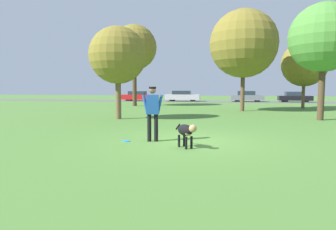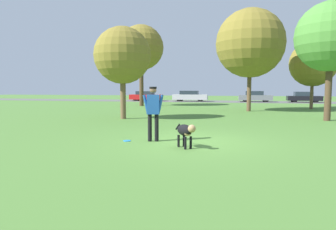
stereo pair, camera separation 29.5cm
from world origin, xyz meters
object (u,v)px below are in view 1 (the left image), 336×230
(tree_near_left, at_px, (118,55))
(parked_car_red, at_px, (138,96))
(person, at_px, (153,109))
(parked_car_silver, at_px, (182,96))
(tree_mid_center, at_px, (244,44))
(tree_far_left, at_px, (134,48))
(tree_far_right, at_px, (304,64))
(frisbee, at_px, (126,141))
(tree_near_right, at_px, (324,38))
(parked_car_grey, at_px, (247,96))
(parked_car_black, at_px, (295,97))
(dog, at_px, (186,131))

(tree_near_left, height_order, parked_car_red, tree_near_left)
(person, bearing_deg, parked_car_silver, 84.78)
(tree_mid_center, xyz_separation_m, parked_car_red, (-13.17, 15.78, -4.34))
(parked_car_red, xyz_separation_m, parked_car_silver, (6.10, -0.07, 0.04))
(tree_far_left, bearing_deg, tree_far_right, -3.09)
(frisbee, xyz_separation_m, tree_near_right, (8.01, 8.27, 4.34))
(tree_near_right, height_order, parked_car_red, tree_near_right)
(tree_near_left, bearing_deg, tree_far_right, 43.02)
(parked_car_grey, bearing_deg, tree_mid_center, -95.71)
(person, relative_size, tree_far_left, 0.23)
(tree_near_right, bearing_deg, parked_car_red, 128.25)
(person, distance_m, parked_car_grey, 30.20)
(tree_far_left, bearing_deg, parked_car_black, 34.58)
(tree_near_left, height_order, tree_far_right, tree_far_right)
(frisbee, height_order, tree_near_left, tree_near_left)
(dog, bearing_deg, tree_near_right, 105.43)
(tree_near_left, height_order, parked_car_black, tree_near_left)
(parked_car_grey, bearing_deg, person, -100.09)
(tree_near_right, distance_m, parked_car_red, 27.78)
(dog, relative_size, tree_near_left, 0.17)
(dog, relative_size, tree_near_right, 0.14)
(dog, height_order, tree_mid_center, tree_mid_center)
(tree_far_right, height_order, parked_car_black, tree_far_right)
(tree_far_right, bearing_deg, tree_far_left, 176.91)
(tree_near_right, xyz_separation_m, parked_car_silver, (-10.94, 21.55, -3.66))
(frisbee, height_order, tree_near_right, tree_near_right)
(tree_near_right, bearing_deg, tree_far_right, 82.69)
(person, distance_m, tree_mid_center, 14.85)
(tree_far_left, distance_m, parked_car_silver, 12.49)
(tree_near_right, distance_m, parked_car_black, 22.57)
(tree_far_right, bearing_deg, dog, -111.16)
(tree_mid_center, relative_size, parked_car_grey, 1.82)
(tree_far_right, distance_m, parked_car_silver, 17.31)
(dog, height_order, tree_far_left, tree_far_left)
(tree_near_left, distance_m, tree_far_right, 16.51)
(tree_near_right, height_order, tree_far_right, tree_near_right)
(tree_near_left, relative_size, tree_mid_center, 0.68)
(person, relative_size, parked_car_grey, 0.43)
(person, bearing_deg, tree_mid_center, 64.20)
(tree_far_left, relative_size, parked_car_red, 1.81)
(tree_far_right, relative_size, parked_car_silver, 1.23)
(dog, height_order, parked_car_red, parked_car_red)
(person, xyz_separation_m, parked_car_red, (-9.87, 29.71, -0.40))
(dog, relative_size, parked_car_grey, 0.21)
(tree_mid_center, height_order, parked_car_red, tree_mid_center)
(person, xyz_separation_m, frisbee, (-0.84, -0.17, -1.04))
(person, distance_m, dog, 1.58)
(tree_near_right, height_order, parked_car_silver, tree_near_right)
(tree_near_left, distance_m, tree_mid_center, 10.33)
(frisbee, bearing_deg, dog, -18.34)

